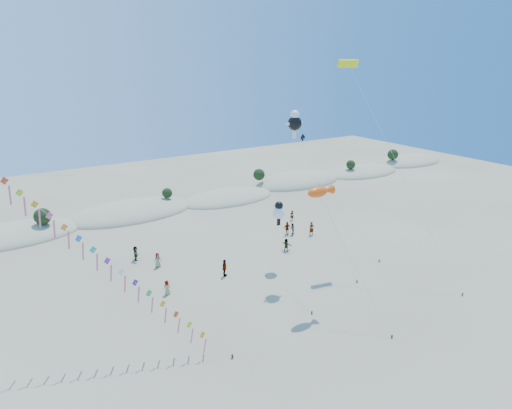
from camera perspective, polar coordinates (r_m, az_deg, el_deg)
The scene contains 9 objects.
ground at distance 31.68m, azimuth 10.56°, elevation -25.26°, with size 160.00×160.00×0.00m, color gray.
dune_ridge at distance 67.31m, azimuth -15.49°, elevation -0.96°, with size 145.30×11.49×5.57m.
kite_train at distance 34.06m, azimuth -24.78°, elevation -2.43°, with size 18.71×14.53×20.28m.
fish_kite at distance 38.21m, azimuth 8.61°, elevation 1.68°, with size 2.88×8.66×11.36m.
cartoon_kite_low at distance 46.23m, azimuth 3.07°, elevation -0.92°, with size 3.82×10.50×7.53m.
cartoon_kite_high at distance 43.35m, azimuth 5.20°, elevation 10.90°, with size 4.85×7.15×17.26m.
parafoil_kite at distance 48.48m, azimuth 12.44°, elevation 17.37°, with size 4.30×15.28×22.01m.
dark_kite at distance 52.48m, azimuth 9.02°, elevation 4.35°, with size 3.02×11.81×13.37m.
beachgoers at distance 51.22m, azimuth -3.01°, elevation -5.62°, with size 23.76×10.61×1.91m.
Camera 1 is at (-16.42, -16.15, 21.76)m, focal length 30.00 mm.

